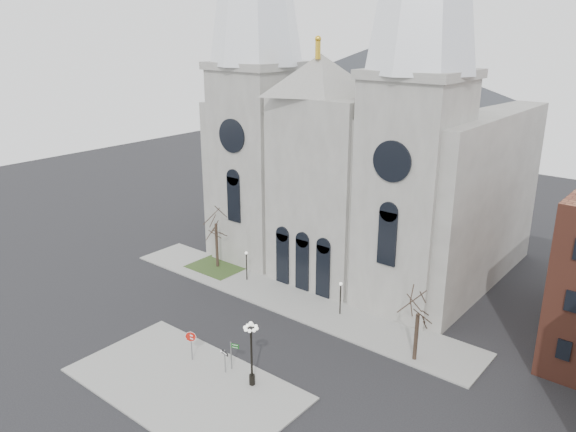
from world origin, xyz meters
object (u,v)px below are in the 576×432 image
Objects in this scene: stop_sign at (191,340)px; one_way_sign at (225,357)px; globe_lamp at (251,345)px; street_name_sign at (232,353)px.

stop_sign is 3.43m from one_way_sign.
globe_lamp is at bearing 12.38° from one_way_sign.
globe_lamp is at bearing -28.67° from street_name_sign.
globe_lamp reaches higher than street_name_sign.
stop_sign is at bearing -174.26° from globe_lamp.
globe_lamp is (6.05, 0.61, 1.51)m from stop_sign.
stop_sign is 3.68m from street_name_sign.
globe_lamp reaches higher than one_way_sign.
globe_lamp is 2.21× the size of street_name_sign.
stop_sign is at bearing -180.00° from street_name_sign.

